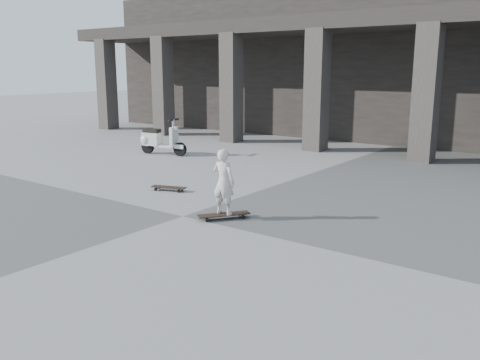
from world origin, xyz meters
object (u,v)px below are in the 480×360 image
Objects in this scene: skateboard_spare at (169,188)px; child at (224,182)px; scooter at (156,140)px; longboard at (224,215)px.

child reaches higher than skateboard_spare.
child is 0.73× the size of scooter.
child is (2.38, -0.99, 0.63)m from skateboard_spare.
scooter is (-6.30, 4.43, 0.39)m from longboard.
longboard is 1.11× the size of skateboard_spare.
longboard is 0.63m from child.
longboard is at bearing -46.19° from scooter.
child is at bearing -53.98° from longboard.
scooter is at bearing 90.96° from longboard.
longboard is at bearing -41.61° from skateboard_spare.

